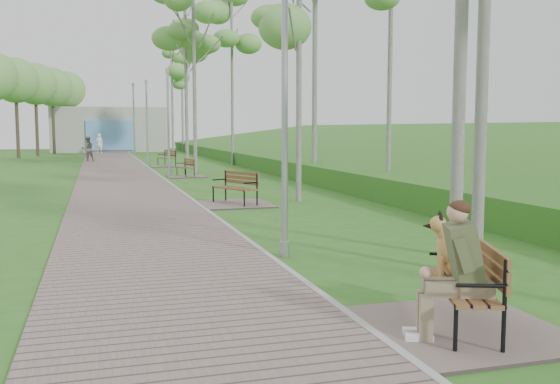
{
  "coord_description": "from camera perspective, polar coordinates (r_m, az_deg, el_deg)",
  "views": [
    {
      "loc": [
        -2.72,
        -8.41,
        2.15
      ],
      "look_at": [
        -0.0,
        0.78,
        1.16
      ],
      "focal_mm": 40.0,
      "sensor_mm": 36.0,
      "label": 1
    }
  ],
  "objects": [
    {
      "name": "ground",
      "position": [
        9.1,
        1.42,
        -7.79
      ],
      "size": [
        120.0,
        120.0,
        0.0
      ],
      "primitive_type": "plane",
      "color": "#30631C",
      "rests_on": "ground"
    },
    {
      "name": "walkway",
      "position": [
        30.0,
        -14.59,
        1.61
      ],
      "size": [
        3.5,
        67.0,
        0.04
      ],
      "primitive_type": "cube",
      "color": "#72625C",
      "rests_on": "ground"
    },
    {
      "name": "kerb",
      "position": [
        30.11,
        -11.26,
        1.71
      ],
      "size": [
        0.1,
        67.0,
        0.05
      ],
      "primitive_type": "cube",
      "color": "#999993",
      "rests_on": "ground"
    },
    {
      "name": "embankment",
      "position": [
        32.07,
        10.89,
        1.92
      ],
      "size": [
        14.0,
        70.0,
        1.6
      ],
      "primitive_type": "cube",
      "color": "#3D7C2C",
      "rests_on": "ground"
    },
    {
      "name": "building_north",
      "position": [
        59.4,
        -15.38,
        5.52
      ],
      "size": [
        10.0,
        5.2,
        4.0
      ],
      "color": "#9E9E99",
      "rests_on": "ground"
    },
    {
      "name": "bench_main",
      "position": [
        6.88,
        16.22,
        -8.51
      ],
      "size": [
        1.9,
        2.11,
        1.66
      ],
      "color": "#72625C",
      "rests_on": "ground"
    },
    {
      "name": "bench_second",
      "position": [
        17.51,
        -4.16,
        -0.48
      ],
      "size": [
        1.88,
        2.09,
        1.16
      ],
      "color": "#72625C",
      "rests_on": "ground"
    },
    {
      "name": "bench_third",
      "position": [
        27.82,
        -8.63,
        1.75
      ],
      "size": [
        1.61,
        1.79,
        0.99
      ],
      "color": "#72625C",
      "rests_on": "ground"
    },
    {
      "name": "bench_far",
      "position": [
        35.55,
        -10.32,
        2.65
      ],
      "size": [
        1.84,
        2.05,
        1.13
      ],
      "color": "#72625C",
      "rests_on": "ground"
    },
    {
      "name": "lamp_post_near",
      "position": [
        10.27,
        0.43,
        5.67
      ],
      "size": [
        0.17,
        0.17,
        4.52
      ],
      "color": "#95989D",
      "rests_on": "ground"
    },
    {
      "name": "lamp_post_second",
      "position": [
        28.43,
        -10.17,
        5.96
      ],
      "size": [
        0.19,
        0.19,
        4.79
      ],
      "color": "#95989D",
      "rests_on": "ground"
    },
    {
      "name": "lamp_post_third",
      "position": [
        40.31,
        -12.07,
        6.11
      ],
      "size": [
        0.2,
        0.2,
        5.14
      ],
      "color": "#95989D",
      "rests_on": "ground"
    },
    {
      "name": "lamp_post_far",
      "position": [
        52.33,
        -13.2,
        6.32
      ],
      "size": [
        0.22,
        0.22,
        5.77
      ],
      "color": "#95989D",
      "rests_on": "ground"
    },
    {
      "name": "pedestrian_near",
      "position": [
        54.33,
        -16.2,
        4.27
      ],
      "size": [
        0.71,
        0.56,
        1.69
      ],
      "primitive_type": "imported",
      "rotation": [
        0.0,
        0.0,
        2.85
      ],
      "color": "white",
      "rests_on": "ground"
    },
    {
      "name": "pedestrian_far",
      "position": [
        41.91,
        -17.17,
        3.78
      ],
      "size": [
        0.93,
        0.82,
        1.61
      ],
      "primitive_type": "imported",
      "rotation": [
        0.0,
        0.0,
        3.45
      ],
      "color": "gray",
      "rests_on": "ground"
    },
    {
      "name": "birch_mid_c",
      "position": [
        31.14,
        -7.93,
        16.04
      ],
      "size": [
        2.98,
        2.98,
        9.78
      ],
      "color": "silver",
      "rests_on": "ground"
    },
    {
      "name": "birch_far_a",
      "position": [
        36.9,
        -4.45,
        15.83
      ],
      "size": [
        2.7,
        2.7,
        10.88
      ],
      "color": "silver",
      "rests_on": "ground"
    },
    {
      "name": "birch_far_b",
      "position": [
        34.48,
        -8.66,
        14.81
      ],
      "size": [
        2.71,
        2.71,
        9.61
      ],
      "color": "silver",
      "rests_on": "ground"
    },
    {
      "name": "birch_distant_a",
      "position": [
        48.68,
        -9.88,
        11.34
      ],
      "size": [
        2.29,
        2.29,
        8.74
      ],
      "color": "silver",
      "rests_on": "ground"
    },
    {
      "name": "birch_distant_b",
      "position": [
        58.35,
        -8.99,
        12.21
      ],
      "size": [
        2.69,
        2.69,
        11.03
      ],
      "color": "silver",
      "rests_on": "ground"
    }
  ]
}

